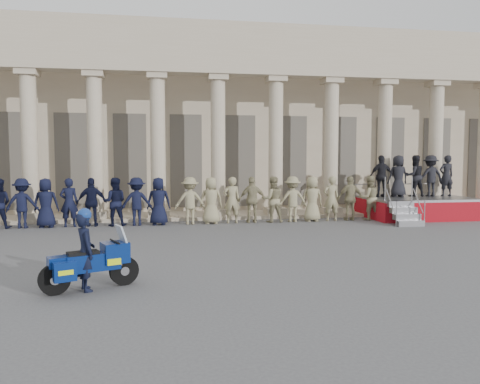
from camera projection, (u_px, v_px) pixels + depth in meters
The scene contains 6 objects.
ground at pixel (206, 258), 12.65m from camera, with size 90.00×90.00×0.00m, color #4D4D50.
building at pixel (182, 126), 26.82m from camera, with size 40.00×12.50×9.00m.
officer_rank at pixel (127, 202), 18.62m from camera, with size 21.27×0.73×1.92m.
reviewing_stand at pixel (414, 183), 21.18m from camera, with size 4.60×4.33×2.82m.
motorcycle at pixel (91, 263), 9.61m from camera, with size 1.92×1.19×1.30m.
rider at pixel (85, 250), 9.53m from camera, with size 0.58×0.69×1.70m.
Camera 1 is at (-1.13, -12.46, 2.73)m, focal length 35.00 mm.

